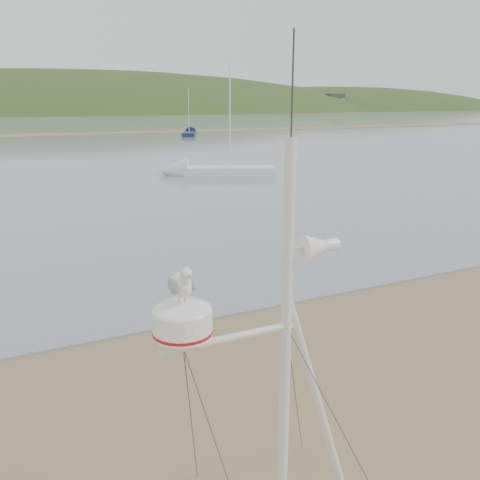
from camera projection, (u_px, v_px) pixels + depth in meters
name	position (u px, v px, depth m)	size (l,w,h in m)	color
hill_ridge	(40.00, 159.00, 222.66)	(620.00, 180.00, 80.00)	#293D19
mast_rig	(281.00, 436.00, 5.05)	(2.23, 2.38, 5.02)	silver
sailboat_white_near	(199.00, 171.00, 31.35)	(7.38, 4.59, 7.23)	silver
sailboat_blue_far	(190.00, 133.00, 69.12)	(4.21, 6.74, 6.63)	#152649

